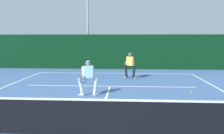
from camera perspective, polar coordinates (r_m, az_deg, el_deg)
name	(u,v)px	position (r m, az deg, el deg)	size (l,w,h in m)	color
court_line_baseline_far	(114,73)	(16.71, 0.60, -1.55)	(11.00, 0.10, 0.01)	white
court_line_service	(110,86)	(12.26, -0.48, -4.75)	(8.96, 0.10, 0.01)	white
court_line_centre	(105,102)	(9.30, -1.80, -8.63)	(0.10, 6.40, 0.01)	white
tennis_net	(93,117)	(6.12, -4.65, -12.20)	(12.04, 0.09, 1.07)	#1E4723
player_near	(88,76)	(10.22, -5.92, -2.34)	(0.90, 0.89, 1.56)	silver
player_far	(130,64)	(14.50, 4.42, 0.64)	(1.00, 0.86, 1.63)	black
tennis_ball	(191,92)	(11.48, 18.94, -5.82)	(0.07, 0.07, 0.07)	#D1E033
back_fence_windscreen	(116,52)	(18.90, 0.96, 3.76)	(21.81, 0.12, 2.83)	black
light_pole	(87,5)	(20.12, -6.07, 14.86)	(0.55, 0.44, 8.72)	#9EA39E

